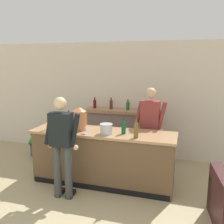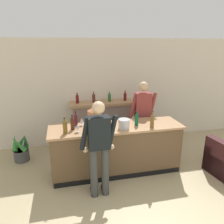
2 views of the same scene
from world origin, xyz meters
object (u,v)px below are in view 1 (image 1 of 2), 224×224
object	(u,v)px
potted_plant_corner	(37,144)
person_bartender	(150,128)
wine_bottle_chardonnay_pale	(136,129)
wine_bottle_burgundy_dark	(124,127)
fireplace_stone	(120,133)
wine_glass_near_bucket	(85,128)
wine_glass_back_row	(61,124)
ice_bucket_steel	(106,129)
wine_bottle_cabernet_heavy	(60,121)
wine_glass_mid_counter	(74,121)
person_customer	(62,144)
wine_bottle_riesling_slim	(49,122)
copper_dispenser	(80,118)
wine_bottle_merlot_tall	(69,119)

from	to	relation	value
potted_plant_corner	person_bartender	size ratio (longest dim) A/B	0.38
wine_bottle_chardonnay_pale	wine_bottle_burgundy_dark	distance (m)	0.32
fireplace_stone	wine_glass_near_bucket	world-z (taller)	fireplace_stone
person_bartender	wine_glass_back_row	xyz separation A→B (m)	(-1.57, -0.75, 0.14)
ice_bucket_steel	wine_glass_back_row	world-z (taller)	ice_bucket_steel
wine_bottle_chardonnay_pale	wine_bottle_cabernet_heavy	world-z (taller)	wine_bottle_chardonnay_pale
person_bartender	wine_glass_mid_counter	xyz separation A→B (m)	(-1.46, -0.42, 0.13)
fireplace_stone	wine_bottle_burgundy_dark	xyz separation A→B (m)	(0.45, -1.43, 0.55)
person_customer	wine_bottle_riesling_slim	xyz separation A→B (m)	(-0.54, 0.54, 0.20)
wine_bottle_cabernet_heavy	ice_bucket_steel	bearing A→B (deg)	-8.91
wine_bottle_burgundy_dark	wine_bottle_cabernet_heavy	size ratio (longest dim) A/B	0.99
potted_plant_corner	wine_bottle_cabernet_heavy	distance (m)	1.72
fireplace_stone	potted_plant_corner	bearing A→B (deg)	-166.55
wine_glass_mid_counter	wine_bottle_chardonnay_pale	bearing A→B (deg)	-17.16
person_customer	wine_bottle_chardonnay_pale	distance (m)	1.26
person_customer	wine_bottle_cabernet_heavy	world-z (taller)	person_customer
wine_bottle_burgundy_dark	wine_glass_back_row	bearing A→B (deg)	-175.38
wine_bottle_chardonnay_pale	wine_glass_mid_counter	xyz separation A→B (m)	(-1.35, 0.42, -0.04)
person_bartender	wine_bottle_cabernet_heavy	world-z (taller)	person_bartender
wine_bottle_cabernet_heavy	wine_glass_near_bucket	xyz separation A→B (m)	(0.63, -0.25, -0.02)
fireplace_stone	wine_glass_near_bucket	size ratio (longest dim) A/B	10.85
wine_bottle_cabernet_heavy	person_customer	bearing A→B (deg)	-60.88
potted_plant_corner	person_bartender	bearing A→B (deg)	-6.07
person_bartender	wine_bottle_burgundy_dark	world-z (taller)	person_bartender
potted_plant_corner	wine_bottle_riesling_slim	bearing A→B (deg)	-46.34
ice_bucket_steel	fireplace_stone	bearing A→B (deg)	95.86
fireplace_stone	wine_bottle_chardonnay_pale	distance (m)	1.85
copper_dispenser	wine_bottle_merlot_tall	distance (m)	0.42
person_bartender	ice_bucket_steel	distance (m)	1.02
person_bartender	copper_dispenser	distance (m)	1.41
copper_dispenser	wine_glass_mid_counter	distance (m)	0.33
ice_bucket_steel	wine_glass_mid_counter	distance (m)	0.86
wine_bottle_riesling_slim	wine_bottle_cabernet_heavy	size ratio (longest dim) A/B	1.04
ice_bucket_steel	wine_glass_near_bucket	xyz separation A→B (m)	(-0.36, -0.09, 0.02)
wine_glass_back_row	wine_bottle_burgundy_dark	bearing A→B (deg)	4.62
wine_glass_back_row	copper_dispenser	bearing A→B (deg)	19.20
wine_bottle_cabernet_heavy	potted_plant_corner	bearing A→B (deg)	142.29
person_bartender	wine_bottle_riesling_slim	bearing A→B (deg)	-156.73
wine_bottle_merlot_tall	wine_glass_back_row	distance (m)	0.35
person_bartender	wine_bottle_chardonnay_pale	xyz separation A→B (m)	(-0.12, -0.83, 0.17)
fireplace_stone	wine_glass_mid_counter	xyz separation A→B (m)	(-0.63, -1.19, 0.53)
wine_bottle_riesling_slim	wine_bottle_cabernet_heavy	bearing A→B (deg)	50.64
wine_glass_back_row	fireplace_stone	bearing A→B (deg)	64.04
person_customer	ice_bucket_steel	xyz separation A→B (m)	(0.59, 0.55, 0.15)
wine_bottle_chardonnay_pale	wine_glass_back_row	distance (m)	1.46
wine_bottle_merlot_tall	wine_bottle_riesling_slim	distance (m)	0.43
potted_plant_corner	wine_glass_near_bucket	xyz separation A→B (m)	(1.79, -1.15, 0.86)
potted_plant_corner	wine_bottle_cabernet_heavy	xyz separation A→B (m)	(1.16, -0.90, 0.88)
copper_dispenser	wine_bottle_merlot_tall	size ratio (longest dim) A/B	1.42
wine_glass_near_bucket	wine_glass_mid_counter	bearing A→B (deg)	135.26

